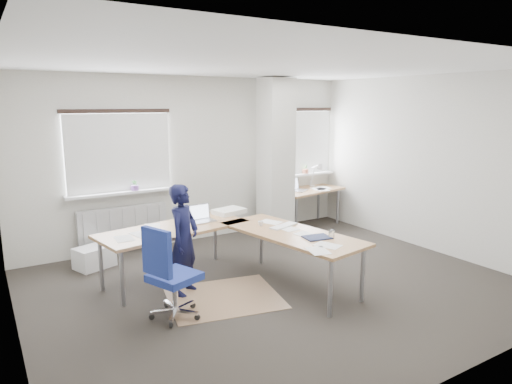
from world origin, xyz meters
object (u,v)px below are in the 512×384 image
desk_side (308,191)px  task_chair (172,293)px  person (184,240)px  desk_main (234,232)px

desk_side → task_chair: 4.37m
desk_side → person: bearing=-162.5°
desk_side → task_chair: (-3.69, -2.30, -0.39)m
task_chair → person: bearing=35.0°
person → desk_main: bearing=-40.3°
desk_main → person: (-0.71, 0.01, 0.00)m
task_chair → person: (0.40, 0.58, 0.40)m
desk_side → person: (-3.30, -1.72, 0.01)m
desk_side → person: person is taller
desk_main → person: bearing=169.6°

